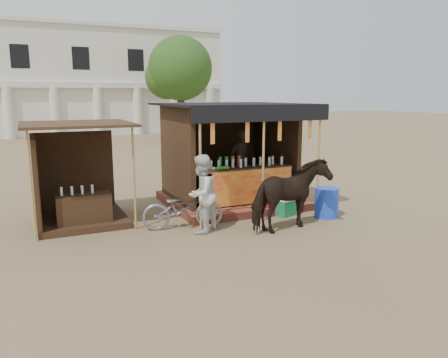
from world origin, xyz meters
TOP-DOWN VIEW (x-y plane):
  - ground at (0.00, 0.00)m, footprint 120.00×120.00m
  - main_stall at (1.03, 3.36)m, footprint 3.60×3.61m
  - secondary_stall at (-3.17, 3.24)m, footprint 2.40×2.40m
  - cow at (1.18, 0.63)m, footprint 2.04×1.25m
  - motorbike at (-0.97, 1.74)m, footprint 1.92×1.02m
  - bystander at (-0.67, 1.32)m, footprint 1.07×1.03m
  - blue_barrel at (2.61, 1.18)m, footprint 0.66×0.66m
  - red_crate at (1.48, 2.00)m, footprint 0.56×0.57m
  - cooler at (1.82, 1.77)m, footprint 0.74×0.61m
  - background_building at (-2.00, 29.94)m, footprint 26.00×7.45m
  - tree at (5.81, 22.14)m, footprint 4.50×4.40m

SIDE VIEW (x-z plane):
  - ground at x=0.00m, z-range 0.00..0.00m
  - red_crate at x=1.48m, z-range 0.00..0.32m
  - cooler at x=1.82m, z-range 0.00..0.46m
  - blue_barrel at x=2.61m, z-range 0.00..0.74m
  - motorbike at x=-0.97m, z-range 0.00..0.96m
  - cow at x=1.18m, z-range 0.00..1.60m
  - secondary_stall at x=-3.17m, z-range -0.34..2.04m
  - bystander at x=-0.67m, z-range 0.00..1.74m
  - main_stall at x=1.03m, z-range -0.36..2.42m
  - background_building at x=-2.00m, z-range -0.11..8.07m
  - tree at x=5.81m, z-range 1.13..8.13m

